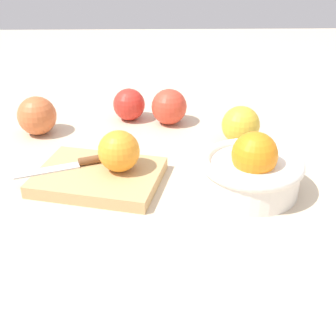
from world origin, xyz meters
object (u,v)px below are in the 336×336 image
object	(u,v)px
bowl	(252,170)
orange_on_board	(119,151)
apple_front_left_2	(169,107)
cutting_board	(99,177)
apple_front_left	(241,125)
apple_front_right	(129,105)
knife	(73,164)
apple_front_right_2	(37,116)

from	to	relation	value
bowl	orange_on_board	distance (m)	0.22
orange_on_board	bowl	bearing A→B (deg)	169.94
apple_front_left_2	bowl	bearing A→B (deg)	113.76
cutting_board	apple_front_left	size ratio (longest dim) A/B	2.70
apple_front_right	bowl	bearing A→B (deg)	124.64
cutting_board	apple_front_right	xyz separation A→B (m)	(-0.04, -0.28, 0.02)
bowl	cutting_board	world-z (taller)	bowl
bowl	orange_on_board	bearing A→B (deg)	-10.06
apple_front_left	orange_on_board	bearing A→B (deg)	32.73
knife	apple_front_left_2	xyz separation A→B (m)	(-0.17, -0.24, 0.01)
knife	apple_front_left	world-z (taller)	apple_front_left
apple_front_right	apple_front_right_2	world-z (taller)	apple_front_right_2
cutting_board	apple_front_left_2	world-z (taller)	apple_front_left_2
apple_front_left	apple_front_left_2	world-z (taller)	apple_front_left_2
apple_front_right_2	apple_front_left	bearing A→B (deg)	172.77
bowl	cutting_board	distance (m)	0.26
bowl	apple_front_right_2	bearing A→B (deg)	-30.71
cutting_board	apple_front_left_2	size ratio (longest dim) A/B	2.65
apple_front_right	apple_front_left_2	xyz separation A→B (m)	(-0.09, 0.02, 0.00)
cutting_board	apple_front_right_2	world-z (taller)	apple_front_right_2
apple_front_right_2	bowl	bearing A→B (deg)	149.29
bowl	knife	bearing A→B (deg)	-9.54
knife	apple_front_left_2	world-z (taller)	apple_front_left_2
bowl	apple_front_left	bearing A→B (deg)	-94.09
bowl	apple_front_right_2	xyz separation A→B (m)	(0.40, -0.24, 0.00)
bowl	apple_front_right	xyz separation A→B (m)	(0.22, -0.31, -0.00)
cutting_board	apple_front_right	distance (m)	0.28
orange_on_board	apple_front_left_2	bearing A→B (deg)	-109.83
cutting_board	apple_front_right	size ratio (longest dim) A/B	2.89
orange_on_board	knife	size ratio (longest dim) A/B	0.46
orange_on_board	apple_front_right_2	size ratio (longest dim) A/B	0.88
bowl	apple_front_left_2	bearing A→B (deg)	-66.24
orange_on_board	knife	world-z (taller)	orange_on_board
cutting_board	orange_on_board	distance (m)	0.06
knife	apple_front_right	bearing A→B (deg)	-107.55
apple_front_left	apple_front_right	bearing A→B (deg)	-28.81
cutting_board	apple_front_right	bearing A→B (deg)	-97.58
bowl	apple_front_left_2	distance (m)	0.32
cutting_board	apple_front_right_2	xyz separation A→B (m)	(0.15, -0.21, 0.03)
apple_front_right	knife	bearing A→B (deg)	72.45
orange_on_board	apple_front_left_2	distance (m)	0.27
orange_on_board	knife	distance (m)	0.09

